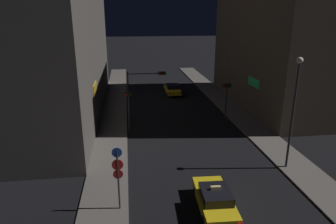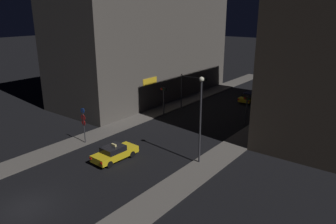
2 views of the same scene
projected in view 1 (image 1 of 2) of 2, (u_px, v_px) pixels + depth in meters
sidewalk_left at (114, 116)px, 33.30m from camera, size 2.81×57.94×0.12m
sidewalk_right at (234, 111)px, 35.03m from camera, size 2.81×57.94×0.12m
building_facade_left at (35, 6)px, 30.87m from camera, size 11.87×30.04×22.80m
building_facade_right at (286, 17)px, 35.20m from camera, size 10.26×21.60×20.53m
taxi at (215, 200)px, 17.08m from camera, size 2.00×4.53×1.62m
far_car at (172, 89)px, 42.13m from camera, size 1.86×4.47×1.42m
traffic_light_overhead at (143, 84)px, 31.92m from camera, size 4.07×0.42×4.99m
traffic_light_left_kerb at (129, 103)px, 28.21m from camera, size 0.80×0.42×3.88m
traffic_light_right_kerb at (227, 93)px, 32.14m from camera, size 0.80×0.42×3.74m
sign_pole_left at (118, 173)px, 16.64m from camera, size 0.62×0.10×3.76m
street_lamp_near_block at (294, 101)px, 20.58m from camera, size 0.43×0.43×7.88m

